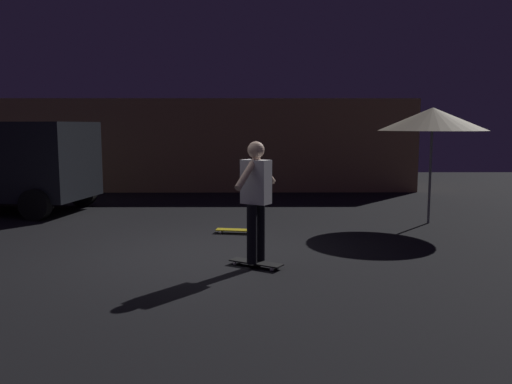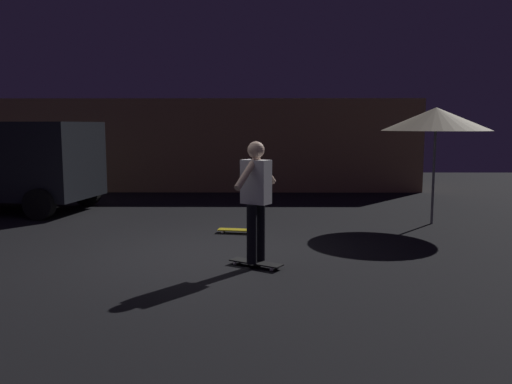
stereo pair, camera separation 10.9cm
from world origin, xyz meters
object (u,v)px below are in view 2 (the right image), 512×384
object	(u,v)px
skateboard_spare	(239,230)
skater	(256,193)
patio_umbrella	(436,119)
skateboard_ridden	(256,263)

from	to	relation	value
skateboard_spare	skater	world-z (taller)	skater
patio_umbrella	skater	distance (m)	4.87
skateboard_ridden	skateboard_spare	world-z (taller)	same
patio_umbrella	skateboard_ridden	bearing A→B (deg)	-137.14
skateboard_ridden	skater	distance (m)	0.98
skateboard_ridden	skateboard_spare	xyz separation A→B (m)	(-0.32, 2.27, 0.00)
skateboard_ridden	skateboard_spare	size ratio (longest dim) A/B	0.96
patio_umbrella	skateboard_spare	xyz separation A→B (m)	(-3.81, -0.97, -2.02)
skateboard_ridden	skater	size ratio (longest dim) A/B	0.46
skateboard_ridden	patio_umbrella	bearing A→B (deg)	42.86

